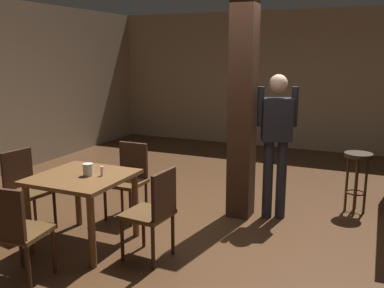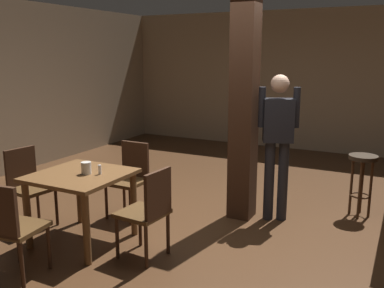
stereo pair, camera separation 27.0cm
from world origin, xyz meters
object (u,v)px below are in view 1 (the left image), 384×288
Objects in this scene: chair_east at (154,210)px; chair_south at (16,229)px; salt_shaker at (102,171)px; bar_stool_near at (357,169)px; chair_north at (129,176)px; napkin_cup at (88,170)px; dining_table at (83,187)px; chair_west at (25,186)px; standing_person at (276,136)px.

chair_east and chair_south have the same top height.
bar_stool_near is (2.31, 2.03, -0.23)m from salt_shaker.
chair_north reaches higher than napkin_cup.
chair_west reaches higher than dining_table.
chair_west is 7.10× the size of napkin_cup.
chair_south is 2.95m from standing_person.
chair_east is at bearing -117.28° from standing_person.
dining_table is 1.19× the size of bar_stool_near.
napkin_cup reaches higher than bar_stool_near.
chair_east is at bearing -7.32° from salt_shaker.
dining_table is at bearing -136.99° from standing_person.
chair_south is at bearing -90.49° from dining_table.
salt_shaker reaches higher than bar_stool_near.
dining_table is 3.28m from bar_stool_near.
standing_person is (1.56, 1.50, 0.20)m from napkin_cup.
chair_west is at bearing 177.64° from napkin_cup.
standing_person reaches higher than napkin_cup.
chair_west is at bearing 177.68° from chair_east.
chair_south is (-0.01, -0.89, -0.11)m from dining_table.
chair_east is 0.82m from napkin_cup.
salt_shaker is at bearing 77.64° from chair_south.
chair_north reaches higher than bar_stool_near.
salt_shaker is at bearing 0.76° from chair_west.
chair_east is 1.67m from chair_west.
bar_stool_near is (2.52, 2.99, 0.06)m from chair_south.
dining_table is at bearing -162.21° from salt_shaker.
chair_east is 1.00× the size of chair_north.
napkin_cup is (-0.77, 0.03, 0.30)m from chair_east.
bar_stool_near is at bearing 39.83° from dining_table.
bar_stool_near is (2.45, 2.08, -0.24)m from napkin_cup.
standing_person reaches higher than chair_west.
chair_west is 1.17× the size of bar_stool_near.
salt_shaker is (0.21, 0.95, 0.29)m from chair_south.
salt_shaker is (0.13, 0.05, -0.01)m from napkin_cup.
chair_west reaches higher than bar_stool_near.
chair_north is 0.88m from napkin_cup.
standing_person is (2.46, 1.47, 0.50)m from chair_west.
chair_east is (0.84, -0.02, -0.11)m from dining_table.
standing_person reaches higher than chair_east.
salt_shaker is (0.18, -0.77, 0.29)m from chair_north.
dining_table is at bearing -3.48° from chair_west.
dining_table is 2.26m from standing_person.
chair_south is at bearing -134.07° from chair_east.
standing_person is 1.15m from bar_stool_near.
bar_stool_near reaches higher than dining_table.
standing_person is (1.63, 2.41, 0.50)m from chair_south.
chair_east and chair_north have the same top height.
dining_table is 0.20m from napkin_cup.
chair_north is 2.80m from bar_stool_near.
chair_west is 1.00× the size of chair_south.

